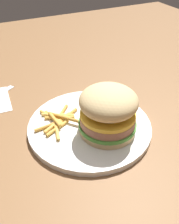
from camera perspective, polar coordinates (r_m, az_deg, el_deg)
name	(u,v)px	position (r m, az deg, el deg)	size (l,w,h in m)	color
ground_plane	(87,138)	(0.49, -0.53, -6.03)	(1.60, 1.60, 0.00)	brown
plate	(90,126)	(0.51, 0.00, -3.22)	(0.25, 0.25, 0.01)	white
sandwich	(108,111)	(0.46, 4.27, 0.23)	(0.11, 0.11, 0.09)	tan
fries_pile	(58,120)	(0.51, -7.21, -1.83)	(0.10, 0.10, 0.01)	gold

